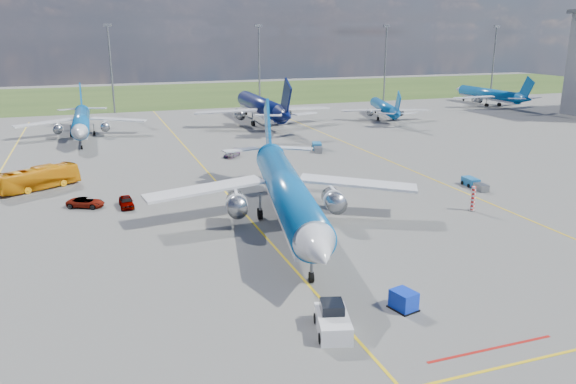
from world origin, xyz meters
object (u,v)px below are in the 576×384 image
object	(u,v)px
baggage_tug_w	(474,184)
service_car_b	(86,202)
bg_jet_nnw	(83,138)
pushback_tug	(333,321)
warning_post	(473,199)
bg_jet_ene	(488,105)
bg_jet_ne	(384,119)
main_airliner	(287,226)
service_car_c	(232,153)
baggage_tug_c	(40,175)
baggage_tug_e	(317,147)
apron_bus	(38,178)
uld_container	(404,300)
service_car_a	(126,202)
bg_jet_n	(261,123)

from	to	relation	value
baggage_tug_w	service_car_b	bearing A→B (deg)	176.07
bg_jet_nnw	pushback_tug	bearing A→B (deg)	-78.06
warning_post	bg_jet_ene	size ratio (longest dim) A/B	0.09
bg_jet_ne	bg_jet_ene	distance (m)	43.57
baggage_tug_w	bg_jet_nnw	bearing A→B (deg)	136.69
bg_jet_nnw	main_airliner	size ratio (longest dim) A/B	0.82
bg_jet_ne	service_car_c	size ratio (longest dim) A/B	7.41
warning_post	bg_jet_ene	xyz separation A→B (m)	(67.32, 82.21, -1.50)
main_airliner	service_car_c	bearing A→B (deg)	96.72
baggage_tug_c	baggage_tug_e	xyz separation A→B (m)	(45.82, 5.03, 0.12)
bg_jet_ne	pushback_tug	world-z (taller)	bg_jet_ne
bg_jet_ene	apron_bus	xyz separation A→B (m)	(-116.90, -54.65, 1.53)
baggage_tug_w	main_airliner	bearing A→B (deg)	-162.44
bg_jet_ne	baggage_tug_c	distance (m)	83.32
pushback_tug	service_car_b	xyz separation A→B (m)	(-16.49, 37.05, -0.20)
bg_jet_ne	baggage_tug_w	xyz separation A→B (m)	(-19.02, -60.17, 0.53)
bg_jet_ne	uld_container	world-z (taller)	bg_jet_ne
bg_jet_ene	service_car_a	bearing A→B (deg)	33.14
uld_container	service_car_c	world-z (taller)	uld_container
main_airliner	baggage_tug_c	bearing A→B (deg)	141.60
apron_bus	service_car_c	distance (m)	31.78
baggage_tug_e	baggage_tug_w	bearing A→B (deg)	-52.64
bg_jet_nnw	service_car_a	world-z (taller)	bg_jet_nnw
bg_jet_n	bg_jet_ne	distance (m)	30.64
bg_jet_ne	apron_bus	bearing A→B (deg)	44.87
bg_jet_n	baggage_tug_w	distance (m)	64.40
bg_jet_nnw	bg_jet_ene	xyz separation A→B (m)	(111.32, 16.01, 0.00)
bg_jet_ne	service_car_a	world-z (taller)	bg_jet_ne
baggage_tug_e	bg_jet_nnw	bearing A→B (deg)	163.52
service_car_c	baggage_tug_c	distance (m)	30.34
bg_jet_nnw	uld_container	bearing A→B (deg)	-73.76
uld_container	baggage_tug_e	distance (m)	60.38
uld_container	apron_bus	bearing A→B (deg)	107.42
service_car_b	baggage_tug_c	world-z (taller)	service_car_b
baggage_tug_w	baggage_tug_c	distance (m)	62.09
baggage_tug_w	baggage_tug_c	xyz separation A→B (m)	(-56.67, 25.36, -0.08)
uld_container	baggage_tug_e	xyz separation A→B (m)	(16.63, 58.04, -0.18)
apron_bus	baggage_tug_c	world-z (taller)	apron_bus
apron_bus	service_car_b	size ratio (longest dim) A/B	2.47
service_car_b	pushback_tug	bearing A→B (deg)	-131.56
apron_bus	baggage_tug_c	distance (m)	6.54
service_car_b	service_car_c	bearing A→B (deg)	-22.73
pushback_tug	service_car_c	distance (m)	59.52
uld_container	apron_bus	xyz separation A→B (m)	(-28.94, 46.58, 0.78)
bg_jet_ne	service_car_b	bearing A→B (deg)	53.01
service_car_b	bg_jet_n	bearing A→B (deg)	-10.80
bg_jet_nnw	baggage_tug_e	world-z (taller)	bg_jet_nnw
baggage_tug_c	service_car_c	bearing A→B (deg)	28.70
service_car_c	baggage_tug_w	xyz separation A→B (m)	(26.71, -30.18, -0.06)
service_car_a	baggage_tug_e	distance (m)	42.28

